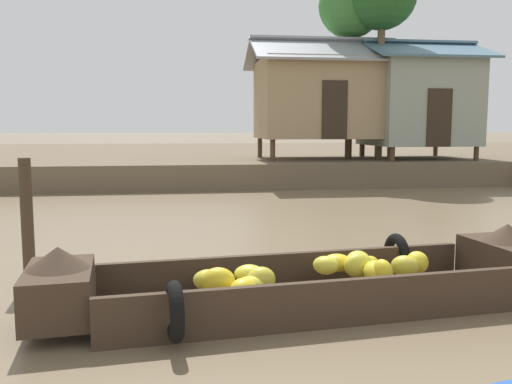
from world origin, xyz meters
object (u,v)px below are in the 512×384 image
(stilt_house_mid_left, at_px, (322,97))
(palm_tree_near, at_px, (351,7))
(banana_boat, at_px, (307,283))
(stilt_house_mid_right, at_px, (418,100))
(mooring_post, at_px, (27,222))

(stilt_house_mid_left, height_order, palm_tree_near, palm_tree_near)
(stilt_house_mid_left, bearing_deg, banana_boat, -105.30)
(banana_boat, bearing_deg, palm_tree_near, 70.84)
(banana_boat, bearing_deg, stilt_house_mid_left, 74.70)
(stilt_house_mid_right, bearing_deg, palm_tree_near, 165.36)
(banana_boat, height_order, mooring_post, mooring_post)
(banana_boat, bearing_deg, mooring_post, 156.74)
(stilt_house_mid_right, relative_size, palm_tree_near, 0.63)
(banana_boat, xyz_separation_m, mooring_post, (-3.04, 1.31, 0.48))
(banana_boat, xyz_separation_m, stilt_house_mid_right, (6.75, 12.50, 2.45))
(stilt_house_mid_left, bearing_deg, mooring_post, -119.65)
(stilt_house_mid_left, relative_size, stilt_house_mid_right, 1.24)
(banana_boat, distance_m, mooring_post, 3.34)
(palm_tree_near, relative_size, mooring_post, 4.18)
(banana_boat, bearing_deg, stilt_house_mid_right, 61.63)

